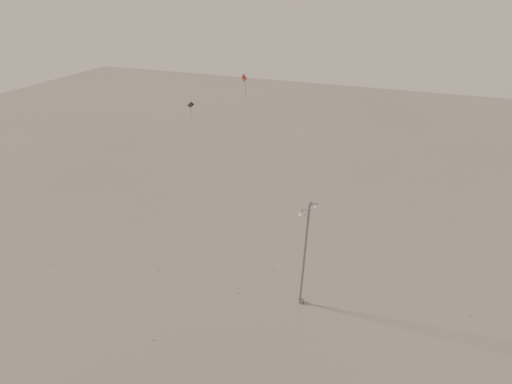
% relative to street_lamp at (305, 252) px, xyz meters
% --- Properties ---
extents(ground, '(160.00, 160.00, 0.00)m').
position_rel_street_lamp_xyz_m(ground, '(-1.59, -3.59, -4.93)').
color(ground, gray).
rests_on(ground, ground).
extents(street_lamp, '(1.49, 0.95, 9.25)m').
position_rel_street_lamp_xyz_m(street_lamp, '(0.00, 0.00, 0.00)').
color(street_lamp, gray).
rests_on(street_lamp, ground).
extents(kite_3, '(2.13, 13.68, 16.22)m').
position_rel_street_lamp_xyz_m(kite_3, '(-7.57, 2.73, 7.04)').
color(kite_3, maroon).
rests_on(kite_3, ground).
extents(kite_4, '(1.89, 6.79, 24.83)m').
position_rel_street_lamp_xyz_m(kite_4, '(11.13, 7.80, 13.36)').
color(kite_4, '#282521').
rests_on(kite_4, ground).
extents(kite_6, '(8.31, 13.52, 12.34)m').
position_rel_street_lamp_xyz_m(kite_6, '(-16.26, 6.72, 4.18)').
color(kite_6, '#282521').
rests_on(kite_6, ground).
extents(kite_7, '(2.65, 9.54, 23.88)m').
position_rel_street_lamp_xyz_m(kite_7, '(-6.74, 14.09, 14.32)').
color(kite_7, maroon).
rests_on(kite_7, ground).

